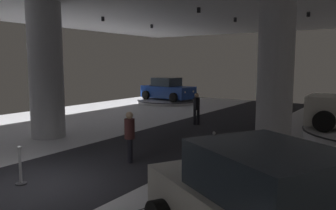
{
  "coord_description": "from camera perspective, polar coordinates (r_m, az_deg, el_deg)",
  "views": [
    {
      "loc": [
        7.27,
        -4.78,
        3.07
      ],
      "look_at": [
        -0.18,
        6.33,
        1.4
      ],
      "focal_mm": 35.98,
      "sensor_mm": 36.0,
      "label": 1
    }
  ],
  "objects": [
    {
      "name": "visitor_walking_near",
      "position": [
        16.81,
        4.86,
        -0.3
      ],
      "size": [
        0.32,
        0.32,
        1.59
      ],
      "color": "black",
      "rests_on": "ground"
    },
    {
      "name": "stanchion_a",
      "position": [
        10.46,
        7.76,
        -7.9
      ],
      "size": [
        0.28,
        0.28,
        1.01
      ],
      "color": "#333338",
      "rests_on": "ground"
    },
    {
      "name": "display_car_deep_left",
      "position": [
        26.08,
        -0.08,
        2.59
      ],
      "size": [
        4.4,
        2.66,
        1.71
      ],
      "color": "navy",
      "rests_on": "display_platform_deep_left"
    },
    {
      "name": "display_platform_deep_left",
      "position": [
        26.14,
        -0.02,
        0.68
      ],
      "size": [
        4.73,
        4.73,
        0.25
      ],
      "color": "#B7B7BC",
      "rests_on": "ground"
    },
    {
      "name": "column_right",
      "position": [
        11.21,
        17.71,
        5.15
      ],
      "size": [
        1.12,
        1.12,
        5.5
      ],
      "color": "#ADADB2",
      "rests_on": "ground"
    },
    {
      "name": "stanchion_b",
      "position": [
        7.54,
        6.48,
        -13.9
      ],
      "size": [
        0.28,
        0.28,
        1.01
      ],
      "color": "#333338",
      "rests_on": "ground"
    },
    {
      "name": "ground",
      "position": [
        9.24,
        -22.03,
        -12.99
      ],
      "size": [
        24.0,
        44.0,
        0.06
      ],
      "color": "silver"
    },
    {
      "name": "visitor_walking_far",
      "position": [
        10.48,
        -6.52,
        -4.84
      ],
      "size": [
        0.32,
        0.32,
        1.59
      ],
      "color": "black",
      "rests_on": "ground"
    },
    {
      "name": "column_left",
      "position": [
        14.72,
        -19.96,
        5.45
      ],
      "size": [
        1.38,
        1.38,
        5.5
      ],
      "color": "#ADADB2",
      "rests_on": "ground"
    },
    {
      "name": "stanchion_c",
      "position": [
        9.46,
        -23.72,
        -10.08
      ],
      "size": [
        0.28,
        0.28,
        1.01
      ],
      "color": "#333338",
      "rests_on": "ground"
    }
  ]
}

